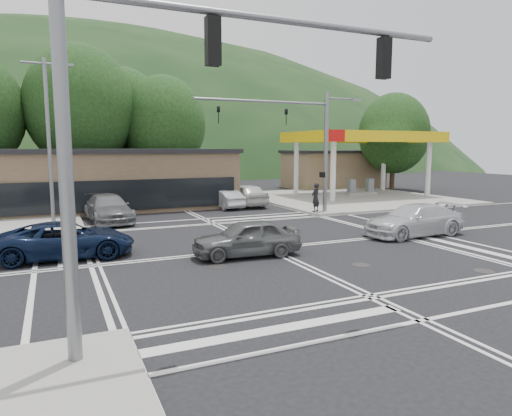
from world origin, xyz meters
name	(u,v)px	position (x,y,z in m)	size (l,w,h in m)	color
ground	(267,249)	(0.00, 0.00, 0.00)	(120.00, 120.00, 0.00)	black
sidewalk_ne	(349,198)	(15.00, 15.00, 0.07)	(16.00, 16.00, 0.15)	gray
gas_station_canopy	(362,140)	(16.99, 15.99, 5.04)	(12.32, 8.34, 5.75)	silver
convenience_store	(333,170)	(20.00, 25.00, 1.90)	(10.00, 6.00, 3.80)	#846B4F
commercial_row	(59,182)	(-8.00, 17.00, 2.00)	(24.00, 8.00, 4.00)	brown
hill_north	(93,168)	(0.00, 90.00, 0.00)	(252.00, 126.00, 140.00)	#183317
tree_n_b	(80,107)	(-6.00, 24.00, 7.79)	(9.00, 9.00, 12.98)	#382619
tree_n_c	(163,124)	(1.00, 24.00, 6.49)	(7.60, 7.60, 10.87)	#382619
tree_n_e	(123,119)	(-2.00, 28.00, 7.14)	(8.40, 8.40, 11.98)	#382619
tree_ne	(394,133)	(24.00, 20.00, 5.84)	(7.20, 7.20, 9.99)	#382619
streetlight_nw	(50,135)	(-8.44, 9.00, 5.05)	(2.50, 0.25, 9.00)	slate
signal_mast_ne	(310,137)	(6.95, 8.20, 5.07)	(11.65, 0.30, 8.00)	slate
signal_mast_sw	(158,111)	(-6.39, -8.20, 5.12)	(9.14, 0.28, 8.00)	slate
car_blue_west	(66,240)	(-8.07, 1.75, 0.73)	(2.42, 5.24, 1.46)	black
car_grey_center	(246,238)	(-1.37, -0.91, 0.75)	(1.77, 4.40, 1.50)	#555859
car_silver_east	(414,220)	(8.00, -0.30, 0.79)	(2.20, 5.41, 1.57)	silver
car_queue_a	(224,199)	(2.97, 13.50, 0.67)	(1.42, 4.06, 1.34)	#BABEC3
car_queue_b	(245,195)	(4.85, 14.00, 0.85)	(2.02, 5.01, 1.71)	silver
car_northbound	(108,208)	(-5.50, 10.44, 0.81)	(2.26, 5.55, 1.61)	slate
pedestrian	(316,197)	(7.50, 8.25, 1.11)	(0.70, 0.46, 1.92)	black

